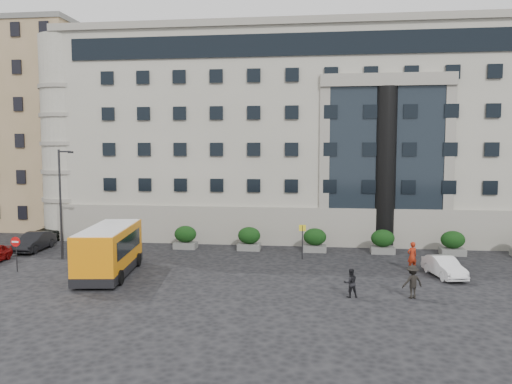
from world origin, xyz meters
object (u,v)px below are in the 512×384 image
(hedge_d, at_px, (383,241))
(street_lamp, at_px, (61,200))
(pedestrian_c, at_px, (412,282))
(pedestrian_b, at_px, (351,283))
(red_truck, at_px, (92,216))
(hedge_e, at_px, (453,243))
(minibus, at_px, (109,249))
(parked_car_b, at_px, (35,242))
(parked_car_c, at_px, (57,230))
(parked_car_d, at_px, (54,231))
(hedge_c, at_px, (315,240))
(hedge_b, at_px, (249,238))
(hedge_a, at_px, (185,237))
(pedestrian_a, at_px, (412,256))
(bus_stop_sign, at_px, (302,236))
(no_entry_sign, at_px, (16,247))
(white_taxi, at_px, (444,267))

(hedge_d, height_order, street_lamp, street_lamp)
(street_lamp, xyz_separation_m, pedestrian_c, (23.60, -6.88, -3.47))
(pedestrian_b, bearing_deg, hedge_d, -119.69)
(red_truck, bearing_deg, hedge_e, -21.17)
(minibus, distance_m, parked_car_b, 11.23)
(red_truck, bearing_deg, parked_car_c, -109.62)
(parked_car_d, bearing_deg, hedge_c, -10.90)
(red_truck, bearing_deg, parked_car_b, -95.26)
(hedge_b, height_order, red_truck, red_truck)
(hedge_b, relative_size, minibus, 0.24)
(hedge_d, relative_size, hedge_e, 1.00)
(hedge_a, height_order, red_truck, red_truck)
(street_lamp, distance_m, parked_car_c, 10.51)
(street_lamp, height_order, pedestrian_a, street_lamp)
(hedge_e, bearing_deg, parked_car_d, 174.70)
(hedge_c, height_order, pedestrian_b, hedge_c)
(hedge_c, bearing_deg, hedge_a, 180.00)
(pedestrian_b, bearing_deg, hedge_b, -73.42)
(parked_car_d, bearing_deg, parked_car_c, 86.73)
(bus_stop_sign, distance_m, no_entry_sign, 19.46)
(red_truck, relative_size, pedestrian_b, 3.22)
(pedestrian_b, bearing_deg, street_lamp, -33.75)
(white_taxi, bearing_deg, parked_car_b, 158.98)
(hedge_e, distance_m, parked_car_c, 33.99)
(hedge_b, xyz_separation_m, street_lamp, (-13.14, -4.80, 3.44))
(red_truck, bearing_deg, hedge_d, -23.78)
(street_lamp, xyz_separation_m, white_taxi, (26.45, -2.00, -3.73))
(hedge_e, relative_size, white_taxi, 0.47)
(hedge_d, height_order, hedge_e, same)
(minibus, bearing_deg, hedge_d, 18.58)
(hedge_c, bearing_deg, bus_stop_sign, -107.82)
(pedestrian_c, bearing_deg, street_lamp, -37.80)
(hedge_d, distance_m, parked_car_d, 28.77)
(hedge_b, distance_m, hedge_d, 10.40)
(hedge_e, xyz_separation_m, no_entry_sign, (-29.80, -8.84, 0.72))
(pedestrian_a, bearing_deg, pedestrian_c, 56.63)
(red_truck, height_order, parked_car_d, red_truck)
(hedge_d, distance_m, red_truck, 28.76)
(hedge_e, xyz_separation_m, pedestrian_a, (-3.98, -5.34, 0.03))
(pedestrian_a, bearing_deg, parked_car_b, -29.15)
(white_taxi, relative_size, pedestrian_a, 2.03)
(street_lamp, bearing_deg, no_entry_sign, -104.72)
(minibus, bearing_deg, pedestrian_a, 2.92)
(pedestrian_a, height_order, pedestrian_b, pedestrian_a)
(bus_stop_sign, height_order, parked_car_d, bus_stop_sign)
(street_lamp, bearing_deg, pedestrian_a, -1.25)
(pedestrian_a, bearing_deg, parked_car_c, -39.81)
(minibus, relative_size, parked_car_c, 1.78)
(no_entry_sign, relative_size, parked_car_d, 0.48)
(parked_car_d, xyz_separation_m, pedestrian_a, (29.82, -8.48, 0.29))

